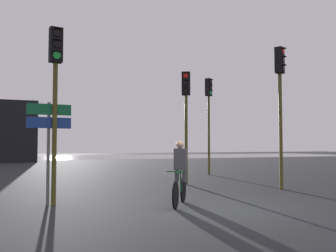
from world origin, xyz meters
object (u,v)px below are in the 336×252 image
(direction_sign_post, at_px, (49,134))
(cyclist, at_px, (180,172))
(traffic_light_center, at_px, (186,106))
(traffic_light_near_left, at_px, (55,81))
(traffic_light_near_right, at_px, (280,91))
(traffic_light_far_right, at_px, (209,108))

(direction_sign_post, relative_size, cyclist, 1.60)
(traffic_light_center, height_order, cyclist, traffic_light_center)
(traffic_light_near_left, xyz_separation_m, traffic_light_center, (5.08, 3.22, -0.13))
(traffic_light_near_right, xyz_separation_m, traffic_light_far_right, (0.61, 6.50, 0.02))
(traffic_light_far_right, bearing_deg, cyclist, 30.08)
(traffic_light_near_left, height_order, traffic_light_center, traffic_light_near_left)
(traffic_light_near_right, height_order, cyclist, traffic_light_near_right)
(cyclist, bearing_deg, traffic_light_near_left, 11.19)
(traffic_light_far_right, distance_m, traffic_light_center, 4.92)
(traffic_light_near_right, relative_size, cyclist, 3.01)
(traffic_light_far_right, distance_m, cyclist, 10.10)
(traffic_light_near_left, distance_m, traffic_light_near_right, 7.48)
(traffic_light_center, bearing_deg, traffic_light_far_right, -99.16)
(traffic_light_near_right, bearing_deg, direction_sign_post, -26.19)
(traffic_light_near_right, height_order, traffic_light_center, traffic_light_near_right)
(traffic_light_far_right, bearing_deg, traffic_light_near_left, 13.10)
(traffic_light_near_right, bearing_deg, traffic_light_far_right, -125.78)
(traffic_light_far_right, distance_m, direction_sign_post, 10.94)
(direction_sign_post, distance_m, cyclist, 3.47)
(cyclist, bearing_deg, traffic_light_near_right, -124.63)
(traffic_light_far_right, xyz_separation_m, cyclist, (-5.12, -8.32, -2.56))
(traffic_light_near_left, relative_size, traffic_light_center, 1.05)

